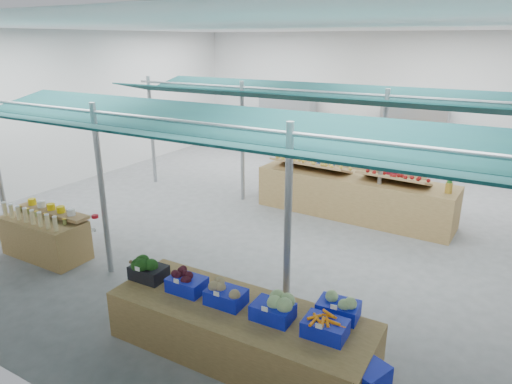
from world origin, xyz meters
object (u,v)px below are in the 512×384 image
veg_counter (239,330)px  vendor_left (324,162)px  vendor_right (393,171)px  fruit_counter (353,196)px  bottle_shelf (47,235)px

veg_counter → vendor_left: 6.82m
vendor_left → vendor_right: bearing=-177.6°
fruit_counter → vendor_right: 1.32m
vendor_left → fruit_counter: bearing=139.9°
veg_counter → vendor_right: (0.26, 6.62, 0.56)m
fruit_counter → vendor_right: (0.60, 1.10, 0.42)m
bottle_shelf → veg_counter: size_ratio=0.49×
fruit_counter → vendor_left: bearing=139.9°
bottle_shelf → vendor_left: vendor_left is taller
veg_counter → vendor_left: vendor_left is taller
veg_counter → bottle_shelf: bearing=172.1°
fruit_counter → vendor_left: vendor_left is taller
vendor_left → vendor_right: size_ratio=1.00×
bottle_shelf → vendor_left: bearing=62.2°
bottle_shelf → vendor_left: size_ratio=0.94×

